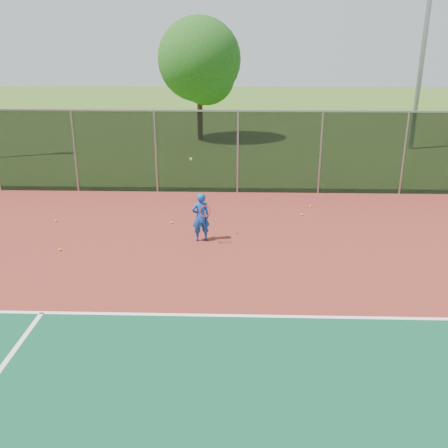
% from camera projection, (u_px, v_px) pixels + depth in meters
% --- Properties ---
extents(ground, '(120.00, 120.00, 0.00)m').
position_uv_depth(ground, '(437.00, 426.00, 7.32)').
color(ground, '#365A19').
rests_on(ground, ground).
extents(court_apron, '(30.00, 20.00, 0.02)m').
position_uv_depth(court_apron, '(397.00, 347.00, 9.19)').
color(court_apron, maroon).
rests_on(court_apron, ground).
extents(fence_back, '(30.00, 0.06, 3.03)m').
position_uv_depth(fence_back, '(320.00, 152.00, 18.05)').
color(fence_back, black).
rests_on(fence_back, court_apron).
extents(tennis_player, '(0.59, 0.65, 2.36)m').
position_uv_depth(tennis_player, '(201.00, 217.00, 13.90)').
color(tennis_player, '#1145A5').
rests_on(tennis_player, court_apron).
extents(practice_ball_1, '(0.07, 0.07, 0.07)m').
position_uv_depth(practice_ball_1, '(56.00, 221.00, 15.57)').
color(practice_ball_1, '#BDD719').
rests_on(practice_ball_1, court_apron).
extents(practice_ball_2, '(0.07, 0.07, 0.07)m').
position_uv_depth(practice_ball_2, '(171.00, 223.00, 15.41)').
color(practice_ball_2, '#BDD719').
rests_on(practice_ball_2, court_apron).
extents(practice_ball_3, '(0.07, 0.07, 0.07)m').
position_uv_depth(practice_ball_3, '(302.00, 214.00, 16.14)').
color(practice_ball_3, '#BDD719').
rests_on(practice_ball_3, court_apron).
extents(practice_ball_4, '(0.07, 0.07, 0.07)m').
position_uv_depth(practice_ball_4, '(60.00, 250.00, 13.41)').
color(practice_ball_4, '#BDD719').
rests_on(practice_ball_4, court_apron).
extents(practice_ball_5, '(0.07, 0.07, 0.07)m').
position_uv_depth(practice_ball_5, '(311.00, 206.00, 16.99)').
color(practice_ball_5, '#BDD719').
rests_on(practice_ball_5, court_apron).
extents(floodlight_n, '(0.90, 0.40, 11.62)m').
position_uv_depth(floodlight_n, '(428.00, 14.00, 24.12)').
color(floodlight_n, gray).
rests_on(floodlight_n, ground).
extents(tree_back_left, '(4.57, 4.57, 6.71)m').
position_uv_depth(tree_back_left, '(201.00, 64.00, 27.24)').
color(tree_back_left, '#341E13').
rests_on(tree_back_left, ground).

